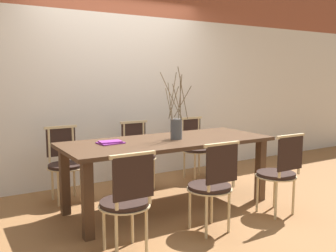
# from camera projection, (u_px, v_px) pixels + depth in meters

# --- Properties ---
(ground_plane) EXTENTS (16.00, 16.00, 0.00)m
(ground_plane) POSITION_uv_depth(u_px,v_px,m) (168.00, 206.00, 4.17)
(ground_plane) COLOR olive
(wall_rear) EXTENTS (12.00, 0.06, 3.20)m
(wall_rear) POSITION_uv_depth(u_px,v_px,m) (117.00, 65.00, 5.10)
(wall_rear) COLOR silver
(wall_rear) RESTS_ON ground_plane
(dining_table) EXTENTS (2.30, 0.93, 0.76)m
(dining_table) POSITION_uv_depth(u_px,v_px,m) (168.00, 149.00, 4.09)
(dining_table) COLOR #4C3321
(dining_table) RESTS_ON ground_plane
(chair_near_leftend) EXTENTS (0.42, 0.42, 0.86)m
(chair_near_leftend) POSITION_uv_depth(u_px,v_px,m) (127.00, 199.00, 2.98)
(chair_near_leftend) COLOR black
(chair_near_leftend) RESTS_ON ground_plane
(chair_near_left) EXTENTS (0.42, 0.42, 0.86)m
(chair_near_left) POSITION_uv_depth(u_px,v_px,m) (213.00, 183.00, 3.42)
(chair_near_left) COLOR black
(chair_near_left) RESTS_ON ground_plane
(chair_near_center) EXTENTS (0.42, 0.42, 0.86)m
(chair_near_center) POSITION_uv_depth(u_px,v_px,m) (280.00, 171.00, 3.87)
(chair_near_center) COLOR black
(chair_near_center) RESTS_ON ground_plane
(chair_far_leftend) EXTENTS (0.42, 0.42, 0.86)m
(chair_far_leftend) POSITION_uv_depth(u_px,v_px,m) (65.00, 161.00, 4.33)
(chair_far_leftend) COLOR black
(chair_far_leftend) RESTS_ON ground_plane
(chair_far_left) EXTENTS (0.42, 0.42, 0.86)m
(chair_far_left) POSITION_uv_depth(u_px,v_px,m) (138.00, 152.00, 4.82)
(chair_far_left) COLOR black
(chair_far_left) RESTS_ON ground_plane
(chair_far_center) EXTENTS (0.42, 0.42, 0.86)m
(chair_far_center) POSITION_uv_depth(u_px,v_px,m) (195.00, 146.00, 5.28)
(chair_far_center) COLOR black
(chair_far_center) RESTS_ON ground_plane
(vase_centerpiece) EXTENTS (0.34, 0.34, 0.79)m
(vase_centerpiece) POSITION_uv_depth(u_px,v_px,m) (176.00, 127.00, 4.10)
(vase_centerpiece) COLOR #4C5156
(vase_centerpiece) RESTS_ON dining_table
(book_stack) EXTENTS (0.27, 0.22, 0.03)m
(book_stack) POSITION_uv_depth(u_px,v_px,m) (110.00, 142.00, 3.84)
(book_stack) COLOR #842D8C
(book_stack) RESTS_ON dining_table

